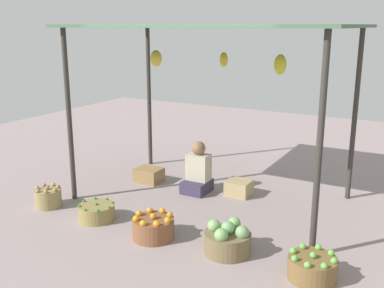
# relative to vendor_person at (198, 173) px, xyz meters

# --- Properties ---
(ground_plane) EXTENTS (14.00, 14.00, 0.00)m
(ground_plane) POSITION_rel_vendor_person_xyz_m (0.31, -0.15, -0.30)
(ground_plane) COLOR gray
(market_stall_structure) EXTENTS (3.77, 2.26, 2.46)m
(market_stall_structure) POSITION_rel_vendor_person_xyz_m (0.30, -0.15, 1.98)
(market_stall_structure) COLOR #38332D
(market_stall_structure) RESTS_ON ground
(vendor_person) EXTENTS (0.36, 0.44, 0.78)m
(vendor_person) POSITION_rel_vendor_person_xyz_m (0.00, 0.00, 0.00)
(vendor_person) COLOR #38334C
(vendor_person) RESTS_ON ground
(basket_potatoes) EXTENTS (0.36, 0.36, 0.30)m
(basket_potatoes) POSITION_rel_vendor_person_xyz_m (-1.53, -1.54, -0.17)
(basket_potatoes) COLOR #958152
(basket_potatoes) RESTS_ON ground
(basket_green_chilies) EXTENTS (0.47, 0.47, 0.24)m
(basket_green_chilies) POSITION_rel_vendor_person_xyz_m (-0.65, -1.55, -0.20)
(basket_green_chilies) COLOR olive
(basket_green_chilies) RESTS_ON ground
(basket_oranges) EXTENTS (0.50, 0.50, 0.31)m
(basket_oranges) POSITION_rel_vendor_person_xyz_m (0.28, -1.62, -0.17)
(basket_oranges) COLOR brown
(basket_oranges) RESTS_ON ground
(basket_cabbages) EXTENTS (0.52, 0.52, 0.38)m
(basket_cabbages) POSITION_rel_vendor_person_xyz_m (1.21, -1.53, -0.14)
(basket_cabbages) COLOR brown
(basket_cabbages) RESTS_ON ground
(basket_green_apples) EXTENTS (0.49, 0.49, 0.29)m
(basket_green_apples) POSITION_rel_vendor_person_xyz_m (2.16, -1.60, -0.18)
(basket_green_apples) COLOR brown
(basket_green_apples) RESTS_ON ground
(wooden_crate_near_vendor) EXTENTS (0.35, 0.32, 0.23)m
(wooden_crate_near_vendor) POSITION_rel_vendor_person_xyz_m (0.60, 0.16, -0.18)
(wooden_crate_near_vendor) COLOR tan
(wooden_crate_near_vendor) RESTS_ON ground
(wooden_crate_stacked_rear) EXTENTS (0.41, 0.33, 0.23)m
(wooden_crate_stacked_rear) POSITION_rel_vendor_person_xyz_m (-0.90, 0.00, -0.19)
(wooden_crate_stacked_rear) COLOR olive
(wooden_crate_stacked_rear) RESTS_ON ground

